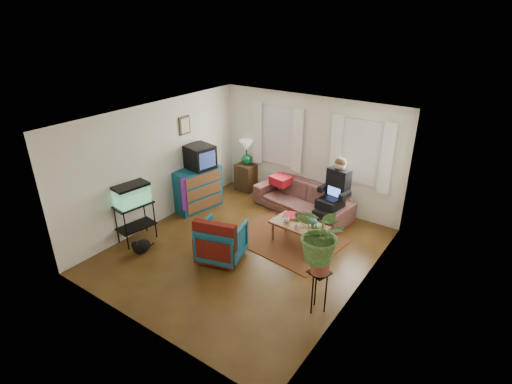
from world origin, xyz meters
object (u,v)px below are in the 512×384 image
Objects in this scene: sofa at (303,194)px; aquarium_stand at (136,222)px; plant_stand at (318,291)px; side_table at (247,177)px; dresser at (197,188)px; armchair at (222,239)px; coffee_table at (299,234)px.

aquarium_stand is at bearing -116.24° from sofa.
aquarium_stand is 1.12× the size of plant_stand.
aquarium_stand is 3.94m from plant_stand.
aquarium_stand is (-0.35, -3.29, 0.06)m from side_table.
armchair is (1.80, -1.29, -0.09)m from dresser.
side_table is 3.31m from aquarium_stand.
sofa is at bearing 40.33° from dresser.
plant_stand reaches higher than coffee_table.
dresser reaches higher than coffee_table.
sofa is 2.88× the size of armchair.
armchair is (1.81, 0.50, -0.01)m from aquarium_stand.
plant_stand is at bearing 11.67° from aquarium_stand.
coffee_table is at bearing 40.87° from aquarium_stand.
sofa is at bearing 62.79° from aquarium_stand.
aquarium_stand reaches higher than armchair.
armchair is at bearing -62.42° from side_table.
coffee_table is at bearing 127.69° from plant_stand.
side_table is 0.86× the size of aquarium_stand.
armchair reaches higher than coffee_table.
armchair reaches higher than plant_stand.
plant_stand is (3.58, -3.07, 0.01)m from side_table.
aquarium_stand is 0.74× the size of coffee_table.
side_table is at bearing 92.46° from aquarium_stand.
aquarium_stand is 1.87m from armchair.
sofa is 2.51m from armchair.
armchair is 2.14m from plant_stand.
armchair reaches higher than side_table.
coffee_table is (0.61, -1.24, -0.22)m from sofa.
coffee_table is at bearing -32.74° from side_table.
sofa is 3.29m from plant_stand.
plant_stand is (3.93, 0.21, -0.04)m from aquarium_stand.
plant_stand is at bearing -47.65° from coffee_table.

